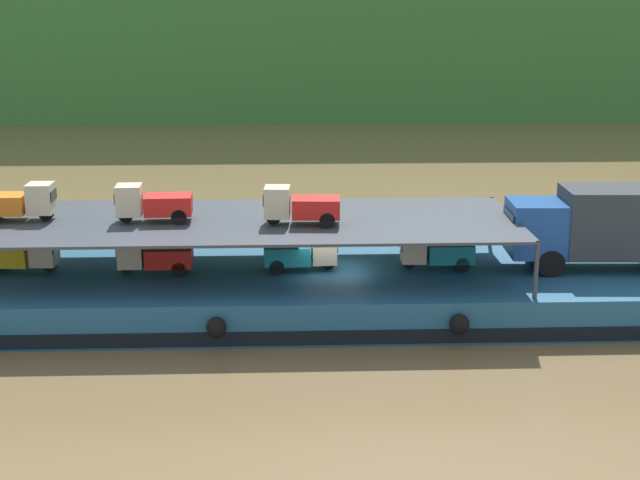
{
  "coord_description": "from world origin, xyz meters",
  "views": [
    {
      "loc": [
        -1.75,
        -32.64,
        11.39
      ],
      "look_at": [
        -0.45,
        0.0,
        2.7
      ],
      "focal_mm": 51.05,
      "sensor_mm": 36.0,
      "label": 1
    }
  ],
  "objects_px": {
    "mini_truck_lower_stern": "(22,254)",
    "mini_truck_lower_mid": "(302,252)",
    "covered_lorry": "(606,225)",
    "cargo_barge": "(332,290)",
    "mini_truck_upper_stern": "(18,202)",
    "mini_truck_lower_aft": "(154,255)",
    "mini_truck_lower_fore": "(435,251)",
    "mini_truck_upper_fore": "(301,206)",
    "mini_truck_upper_mid": "(153,203)"
  },
  "relations": [
    {
      "from": "mini_truck_lower_fore",
      "to": "mini_truck_upper_fore",
      "type": "relative_size",
      "value": 0.99
    },
    {
      "from": "covered_lorry",
      "to": "mini_truck_lower_stern",
      "type": "xyz_separation_m",
      "value": [
        -21.81,
        0.51,
        -1.0
      ]
    },
    {
      "from": "mini_truck_upper_stern",
      "to": "mini_truck_upper_fore",
      "type": "xyz_separation_m",
      "value": [
        10.32,
        -1.0,
        0.0
      ]
    },
    {
      "from": "cargo_barge",
      "to": "mini_truck_upper_mid",
      "type": "distance_m",
      "value": 7.4
    },
    {
      "from": "mini_truck_lower_mid",
      "to": "mini_truck_lower_fore",
      "type": "relative_size",
      "value": 1.01
    },
    {
      "from": "covered_lorry",
      "to": "mini_truck_lower_fore",
      "type": "bearing_deg",
      "value": 176.98
    },
    {
      "from": "mini_truck_lower_aft",
      "to": "mini_truck_upper_stern",
      "type": "distance_m",
      "value": 5.28
    },
    {
      "from": "cargo_barge",
      "to": "covered_lorry",
      "type": "bearing_deg",
      "value": -0.73
    },
    {
      "from": "cargo_barge",
      "to": "mini_truck_lower_stern",
      "type": "xyz_separation_m",
      "value": [
        -11.57,
        0.38,
        1.44
      ]
    },
    {
      "from": "mini_truck_lower_stern",
      "to": "mini_truck_lower_mid",
      "type": "distance_m",
      "value": 10.44
    },
    {
      "from": "cargo_barge",
      "to": "mini_truck_upper_stern",
      "type": "xyz_separation_m",
      "value": [
        -11.51,
        0.24,
        3.44
      ]
    },
    {
      "from": "mini_truck_lower_stern",
      "to": "mini_truck_lower_aft",
      "type": "distance_m",
      "value": 4.96
    },
    {
      "from": "cargo_barge",
      "to": "mini_truck_lower_stern",
      "type": "bearing_deg",
      "value": 178.14
    },
    {
      "from": "mini_truck_lower_aft",
      "to": "mini_truck_upper_fore",
      "type": "xyz_separation_m",
      "value": [
        5.44,
        -0.74,
        2.0
      ]
    },
    {
      "from": "mini_truck_lower_stern",
      "to": "mini_truck_lower_aft",
      "type": "relative_size",
      "value": 1.01
    },
    {
      "from": "cargo_barge",
      "to": "mini_truck_upper_fore",
      "type": "height_order",
      "value": "mini_truck_upper_fore"
    },
    {
      "from": "mini_truck_lower_stern",
      "to": "mini_truck_upper_fore",
      "type": "bearing_deg",
      "value": -6.23
    },
    {
      "from": "mini_truck_lower_aft",
      "to": "mini_truck_upper_mid",
      "type": "xyz_separation_m",
      "value": [
        0.07,
        -0.13,
        2.0
      ]
    },
    {
      "from": "mini_truck_upper_fore",
      "to": "mini_truck_lower_aft",
      "type": "bearing_deg",
      "value": 172.22
    },
    {
      "from": "mini_truck_lower_fore",
      "to": "mini_truck_upper_mid",
      "type": "distance_m",
      "value": 10.66
    },
    {
      "from": "mini_truck_lower_stern",
      "to": "mini_truck_lower_aft",
      "type": "bearing_deg",
      "value": -4.52
    },
    {
      "from": "mini_truck_upper_stern",
      "to": "mini_truck_upper_mid",
      "type": "relative_size",
      "value": 0.98
    },
    {
      "from": "mini_truck_lower_aft",
      "to": "mini_truck_upper_mid",
      "type": "height_order",
      "value": "mini_truck_upper_mid"
    },
    {
      "from": "mini_truck_lower_stern",
      "to": "mini_truck_lower_fore",
      "type": "distance_m",
      "value": 15.48
    },
    {
      "from": "cargo_barge",
      "to": "mini_truck_upper_mid",
      "type": "xyz_separation_m",
      "value": [
        -6.55,
        -0.14,
        3.44
      ]
    },
    {
      "from": "covered_lorry",
      "to": "mini_truck_upper_fore",
      "type": "relative_size",
      "value": 2.84
    },
    {
      "from": "cargo_barge",
      "to": "mini_truck_upper_stern",
      "type": "height_order",
      "value": "mini_truck_upper_stern"
    },
    {
      "from": "mini_truck_lower_stern",
      "to": "mini_truck_lower_mid",
      "type": "xyz_separation_m",
      "value": [
        10.43,
        -0.2,
        0.0
      ]
    },
    {
      "from": "mini_truck_lower_mid",
      "to": "mini_truck_lower_fore",
      "type": "xyz_separation_m",
      "value": [
        5.04,
        0.03,
        0.0
      ]
    },
    {
      "from": "mini_truck_lower_aft",
      "to": "mini_truck_upper_mid",
      "type": "relative_size",
      "value": 0.99
    },
    {
      "from": "mini_truck_upper_fore",
      "to": "mini_truck_upper_mid",
      "type": "bearing_deg",
      "value": 173.45
    },
    {
      "from": "mini_truck_lower_aft",
      "to": "covered_lorry",
      "type": "bearing_deg",
      "value": -0.39
    },
    {
      "from": "mini_truck_lower_aft",
      "to": "mini_truck_upper_fore",
      "type": "distance_m",
      "value": 5.84
    },
    {
      "from": "mini_truck_lower_stern",
      "to": "mini_truck_lower_fore",
      "type": "xyz_separation_m",
      "value": [
        15.48,
        -0.17,
        0.0
      ]
    },
    {
      "from": "mini_truck_lower_stern",
      "to": "mini_truck_upper_stern",
      "type": "relative_size",
      "value": 1.02
    },
    {
      "from": "mini_truck_lower_stern",
      "to": "mini_truck_upper_stern",
      "type": "height_order",
      "value": "mini_truck_upper_stern"
    },
    {
      "from": "covered_lorry",
      "to": "mini_truck_lower_stern",
      "type": "distance_m",
      "value": 21.84
    },
    {
      "from": "mini_truck_lower_fore",
      "to": "mini_truck_upper_stern",
      "type": "bearing_deg",
      "value": 179.86
    },
    {
      "from": "mini_truck_lower_stern",
      "to": "mini_truck_upper_mid",
      "type": "bearing_deg",
      "value": -5.9
    },
    {
      "from": "mini_truck_lower_fore",
      "to": "mini_truck_upper_stern",
      "type": "height_order",
      "value": "mini_truck_upper_stern"
    },
    {
      "from": "mini_truck_upper_stern",
      "to": "mini_truck_upper_fore",
      "type": "relative_size",
      "value": 0.98
    },
    {
      "from": "mini_truck_lower_aft",
      "to": "mini_truck_upper_stern",
      "type": "xyz_separation_m",
      "value": [
        -4.88,
        0.26,
        2.0
      ]
    },
    {
      "from": "cargo_barge",
      "to": "mini_truck_lower_mid",
      "type": "xyz_separation_m",
      "value": [
        -1.13,
        0.17,
        1.44
      ]
    },
    {
      "from": "cargo_barge",
      "to": "mini_truck_lower_aft",
      "type": "xyz_separation_m",
      "value": [
        -6.62,
        -0.02,
        1.44
      ]
    },
    {
      "from": "mini_truck_lower_aft",
      "to": "mini_truck_lower_mid",
      "type": "relative_size",
      "value": 0.99
    },
    {
      "from": "covered_lorry",
      "to": "mini_truck_lower_stern",
      "type": "bearing_deg",
      "value": 178.67
    },
    {
      "from": "covered_lorry",
      "to": "mini_truck_lower_stern",
      "type": "relative_size",
      "value": 2.85
    },
    {
      "from": "mini_truck_lower_mid",
      "to": "mini_truck_lower_fore",
      "type": "height_order",
      "value": "same"
    },
    {
      "from": "mini_truck_upper_stern",
      "to": "mini_truck_upper_fore",
      "type": "height_order",
      "value": "same"
    },
    {
      "from": "mini_truck_lower_stern",
      "to": "mini_truck_upper_mid",
      "type": "distance_m",
      "value": 5.42
    }
  ]
}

